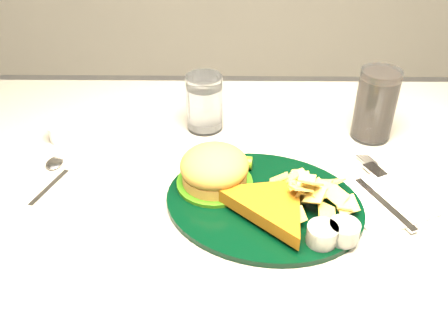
# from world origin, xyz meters

# --- Properties ---
(table) EXTENTS (1.20, 0.80, 0.75)m
(table) POSITION_xyz_m (0.00, 0.00, 0.38)
(table) COLOR gray
(table) RESTS_ON ground
(dinner_plate) EXTENTS (0.38, 0.35, 0.07)m
(dinner_plate) POSITION_xyz_m (0.07, -0.04, 0.79)
(dinner_plate) COLOR black
(dinner_plate) RESTS_ON table
(water_glass) EXTENTS (0.07, 0.07, 0.11)m
(water_glass) POSITION_xyz_m (-0.04, 0.19, 0.80)
(water_glass) COLOR silver
(water_glass) RESTS_ON table
(cola_glass) EXTENTS (0.09, 0.09, 0.14)m
(cola_glass) POSITION_xyz_m (0.28, 0.16, 0.82)
(cola_glass) COLOR black
(cola_glass) RESTS_ON table
(fork_napkin) EXTENTS (0.20, 0.22, 0.01)m
(fork_napkin) POSITION_xyz_m (0.26, -0.04, 0.76)
(fork_napkin) COLOR silver
(fork_napkin) RESTS_ON table
(spoon) EXTENTS (0.08, 0.14, 0.01)m
(spoon) POSITION_xyz_m (-0.29, -0.00, 0.75)
(spoon) COLOR white
(spoon) RESTS_ON table
(ramekin) EXTENTS (0.06, 0.06, 0.03)m
(ramekin) POSITION_xyz_m (-0.31, 0.15, 0.77)
(ramekin) COLOR silver
(ramekin) RESTS_ON table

